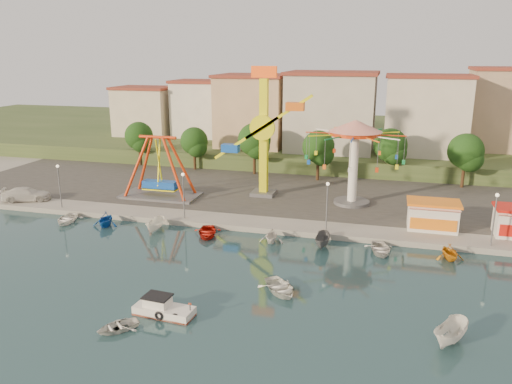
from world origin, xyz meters
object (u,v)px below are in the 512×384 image
(van, at_px, (26,194))
(skiff, at_px, (451,334))
(pirate_ship_ride, at_px, (159,168))
(cabin_motorboat, at_px, (163,309))
(kamikaze_tower, at_px, (267,137))
(wave_swinger, at_px, (355,143))
(rowboat_a, at_px, (280,288))

(van, bearing_deg, skiff, -136.26)
(pirate_ship_ride, relative_size, skiff, 2.53)
(pirate_ship_ride, bearing_deg, cabin_motorboat, -64.28)
(kamikaze_tower, relative_size, van, 2.84)
(wave_swinger, height_order, skiff, wave_swinger)
(pirate_ship_ride, distance_m, wave_swinger, 24.76)
(kamikaze_tower, height_order, skiff, kamikaze_tower)
(rowboat_a, height_order, van, van)
(pirate_ship_ride, bearing_deg, wave_swinger, 7.58)
(rowboat_a, xyz_separation_m, van, (-36.13, 15.12, 1.03))
(kamikaze_tower, xyz_separation_m, rowboat_a, (7.37, -25.14, -7.96))
(wave_swinger, distance_m, van, 41.44)
(wave_swinger, height_order, van, wave_swinger)
(rowboat_a, bearing_deg, wave_swinger, 43.51)
(rowboat_a, xyz_separation_m, skiff, (12.49, -4.32, 0.35))
(kamikaze_tower, bearing_deg, wave_swinger, -3.78)
(van, bearing_deg, rowboat_a, -137.17)
(wave_swinger, distance_m, cabin_motorboat, 33.09)
(skiff, bearing_deg, rowboat_a, -171.11)
(pirate_ship_ride, height_order, kamikaze_tower, kamikaze_tower)
(kamikaze_tower, bearing_deg, rowboat_a, -73.67)
(cabin_motorboat, bearing_deg, pirate_ship_ride, 120.39)
(pirate_ship_ride, relative_size, rowboat_a, 2.50)
(rowboat_a, bearing_deg, van, 119.41)
(pirate_ship_ride, height_order, wave_swinger, wave_swinger)
(kamikaze_tower, xyz_separation_m, cabin_motorboat, (-0.25, -30.84, -7.95))
(rowboat_a, height_order, skiff, skiff)
(cabin_motorboat, relative_size, rowboat_a, 1.15)
(wave_swinger, xyz_separation_m, cabin_motorboat, (-11.31, -30.11, -7.77))
(skiff, height_order, van, van)
(wave_swinger, bearing_deg, van, -166.87)
(pirate_ship_ride, relative_size, wave_swinger, 0.86)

